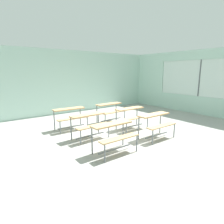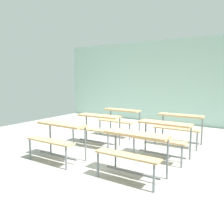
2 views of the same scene
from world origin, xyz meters
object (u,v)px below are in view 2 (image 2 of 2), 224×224
(desk_bench_r0c0, at_px, (58,133))
(desk_bench_r1c0, at_px, (97,123))
(desk_bench_r1c1, at_px, (163,132))
(desk_bench_r2c0, at_px, (120,116))
(desk_bench_r0c1, at_px, (133,145))
(desk_bench_r2c1, at_px, (179,122))

(desk_bench_r0c0, height_order, desk_bench_r1c0, same)
(desk_bench_r1c1, xyz_separation_m, desk_bench_r2c0, (-1.76, 1.25, 0.00))
(desk_bench_r0c1, relative_size, desk_bench_r1c0, 0.98)
(desk_bench_r0c0, distance_m, desk_bench_r1c0, 1.26)
(desk_bench_r2c0, bearing_deg, desk_bench_r0c1, -53.39)
(desk_bench_r1c1, distance_m, desk_bench_r2c1, 1.21)
(desk_bench_r2c1, bearing_deg, desk_bench_r0c1, -92.39)
(desk_bench_r0c0, relative_size, desk_bench_r1c1, 0.99)
(desk_bench_r2c0, bearing_deg, desk_bench_r1c0, -85.37)
(desk_bench_r0c0, distance_m, desk_bench_r2c1, 2.97)
(desk_bench_r1c0, xyz_separation_m, desk_bench_r1c1, (1.70, -0.04, 0.00))
(desk_bench_r0c1, bearing_deg, desk_bench_r2c0, 125.31)
(desk_bench_r0c1, bearing_deg, desk_bench_r1c1, 87.14)
(desk_bench_r1c0, relative_size, desk_bench_r2c1, 1.01)
(desk_bench_r0c0, bearing_deg, desk_bench_r2c0, 90.95)
(desk_bench_r0c1, height_order, desk_bench_r2c1, same)
(desk_bench_r0c0, distance_m, desk_bench_r0c1, 1.67)
(desk_bench_r0c1, distance_m, desk_bench_r2c0, 2.96)
(desk_bench_r0c1, xyz_separation_m, desk_bench_r2c1, (0.03, 2.38, 0.00))
(desk_bench_r0c0, xyz_separation_m, desk_bench_r1c0, (0.04, 1.26, 0.00))
(desk_bench_r2c0, relative_size, desk_bench_r2c1, 1.00)
(desk_bench_r1c1, bearing_deg, desk_bench_r0c0, -143.93)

